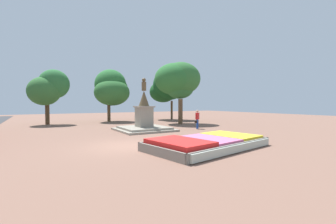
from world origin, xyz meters
name	(u,v)px	position (x,y,z in m)	size (l,w,h in m)	color
ground_plane	(126,146)	(0.00, 0.00, 0.00)	(89.46, 89.46, 0.00)	brown
flower_planter	(207,143)	(3.50, -2.84, 0.27)	(7.11, 4.57, 0.63)	#38281C
statue_monument	(144,121)	(3.87, 6.00, 0.85)	(4.54, 4.54, 4.60)	gray
pedestrian_with_handbag	(197,118)	(8.74, 4.69, 1.01)	(0.69, 0.41, 1.77)	#264CA5
park_tree_far_left	(168,87)	(12.25, 16.05, 4.75)	(4.86, 5.52, 7.26)	brown
park_tree_behind_statue	(49,88)	(-2.96, 16.53, 4.11)	(4.38, 3.36, 6.23)	#4C3823
park_tree_far_right	(112,88)	(4.40, 17.35, 4.36)	(4.53, 5.30, 6.89)	brown
park_tree_street_side	(178,80)	(10.16, 10.19, 5.11)	(5.30, 5.04, 7.20)	brown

